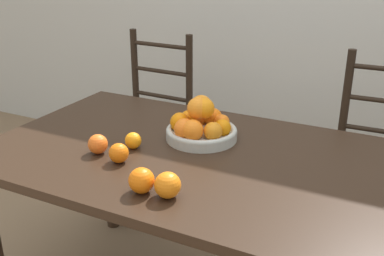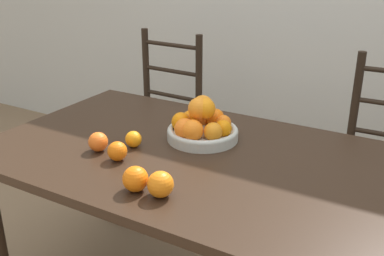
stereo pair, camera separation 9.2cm
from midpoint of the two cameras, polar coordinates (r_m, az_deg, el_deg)
The scene contains 9 objects.
dining_table at distance 1.66m, azimuth 4.17°, elevation -6.70°, with size 1.71×0.93×0.76m.
fruit_bowl at distance 1.75m, azimuth 2.74°, elevation 0.27°, with size 0.28×0.28×0.17m.
orange_loose_0 at distance 1.36m, azimuth -2.09°, elevation -7.19°, with size 0.08×0.08×0.08m.
orange_loose_1 at distance 1.68m, azimuth -10.31°, elevation -1.76°, with size 0.07×0.07×0.07m.
orange_loose_2 at distance 1.39m, azimuth -5.33°, elevation -6.49°, with size 0.08×0.08×0.08m.
orange_loose_3 at distance 1.70m, azimuth -5.92°, elevation -1.43°, with size 0.06×0.06×0.06m.
orange_loose_4 at distance 1.60m, azimuth -7.84°, elevation -2.96°, with size 0.07×0.07×0.07m.
chair_left at distance 2.67m, azimuth -3.18°, elevation 0.30°, with size 0.43×0.42×1.01m.
chair_right at distance 2.30m, azimuth 24.31°, elevation -5.50°, with size 0.43×0.41×1.01m.
Camera 2 is at (0.66, -1.30, 1.46)m, focal length 42.00 mm.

